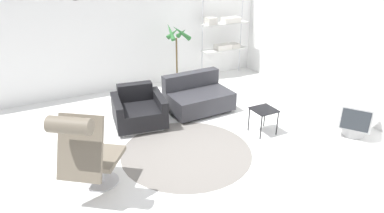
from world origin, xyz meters
TOP-DOWN VIEW (x-y plane):
  - ground_plane at (0.00, 0.00)m, footprint 12.00×12.00m
  - wall_back at (-0.00, 2.92)m, footprint 12.00×0.09m
  - wall_right at (3.17, 0.00)m, footprint 0.06×12.00m
  - round_rug at (-0.14, -0.15)m, footprint 2.01×2.01m
  - lounge_chair at (-1.65, -0.54)m, footprint 0.97×1.06m
  - armchair_red at (-0.47, 1.07)m, footprint 0.97×0.94m
  - couch_low at (0.74, 1.15)m, footprint 1.20×0.88m
  - side_table at (1.29, -0.17)m, footprint 0.38×0.38m
  - crt_television at (2.60, -0.92)m, footprint 0.68×0.68m
  - potted_plant at (0.85, 2.32)m, footprint 0.47×0.48m
  - shelf_unit at (2.22, 2.60)m, footprint 1.14×0.28m

SIDE VIEW (x-z plane):
  - ground_plane at x=0.00m, z-range 0.00..0.00m
  - round_rug at x=-0.14m, z-range 0.00..0.01m
  - couch_low at x=0.74m, z-range -0.09..0.59m
  - armchair_red at x=-0.47m, z-range -0.08..0.59m
  - crt_television at x=2.60m, z-range 0.03..0.62m
  - side_table at x=1.29m, z-range 0.16..0.60m
  - potted_plant at x=0.85m, z-range -0.12..1.37m
  - lounge_chair at x=-1.65m, z-range 0.08..1.33m
  - shelf_unit at x=2.22m, z-range 0.03..2.06m
  - wall_right at x=3.17m, z-range 0.00..2.80m
  - wall_back at x=0.00m, z-range 0.00..2.80m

